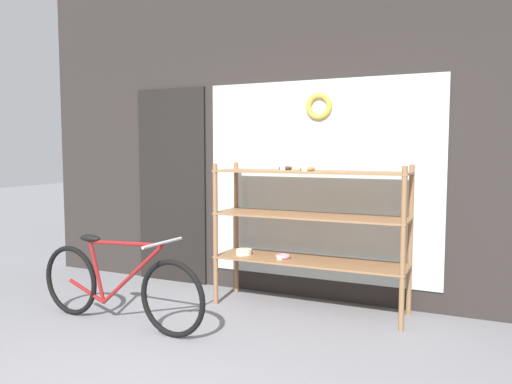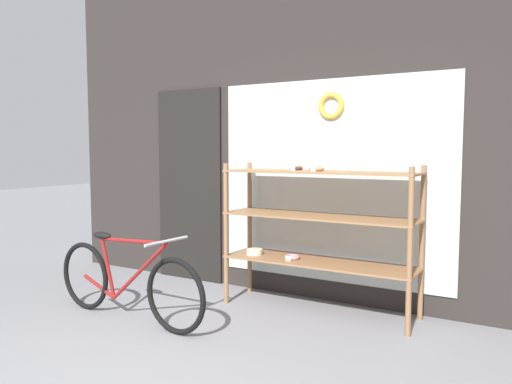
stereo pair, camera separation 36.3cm
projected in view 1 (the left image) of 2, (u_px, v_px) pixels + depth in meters
The scene contains 3 objects.
storefront_facade at pixel (298, 107), 4.82m from camera, with size 6.12×0.13×3.81m.
display_case at pixel (308, 220), 4.47m from camera, with size 1.73×0.47×1.32m.
bicycle at pixel (117, 285), 4.10m from camera, with size 1.72×0.46×0.74m.
Camera 1 is at (1.62, -2.17, 1.45)m, focal length 35.00 mm.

